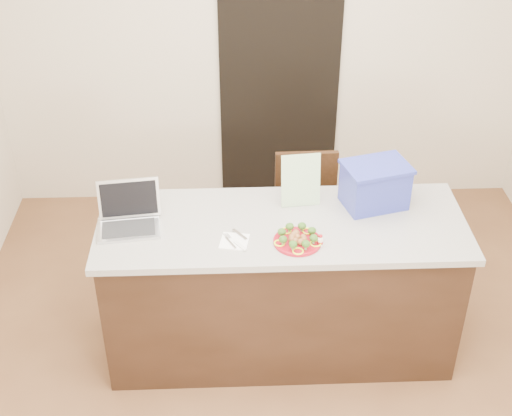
{
  "coord_description": "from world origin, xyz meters",
  "views": [
    {
      "loc": [
        -0.28,
        -2.98,
        3.19
      ],
      "look_at": [
        -0.15,
        0.2,
        1.06
      ],
      "focal_mm": 50.0,
      "sensor_mm": 36.0,
      "label": 1
    }
  ],
  "objects_px": {
    "island": "(281,286)",
    "napkin": "(234,241)",
    "plate": "(297,241)",
    "blue_box": "(375,185)",
    "yogurt_bottle": "(320,241)",
    "laptop": "(129,214)",
    "chair": "(306,213)"
  },
  "relations": [
    {
      "from": "island",
      "to": "napkin",
      "type": "distance_m",
      "value": 0.56
    },
    {
      "from": "plate",
      "to": "blue_box",
      "type": "bearing_deg",
      "value": 37.11
    },
    {
      "from": "island",
      "to": "yogurt_bottle",
      "type": "bearing_deg",
      "value": -48.89
    },
    {
      "from": "plate",
      "to": "laptop",
      "type": "distance_m",
      "value": 0.94
    },
    {
      "from": "yogurt_bottle",
      "to": "chair",
      "type": "height_order",
      "value": "yogurt_bottle"
    },
    {
      "from": "plate",
      "to": "laptop",
      "type": "height_order",
      "value": "laptop"
    },
    {
      "from": "laptop",
      "to": "island",
      "type": "bearing_deg",
      "value": -8.75
    },
    {
      "from": "napkin",
      "to": "blue_box",
      "type": "xyz_separation_m",
      "value": [
        0.81,
        0.33,
        0.13
      ]
    },
    {
      "from": "plate",
      "to": "blue_box",
      "type": "distance_m",
      "value": 0.6
    },
    {
      "from": "plate",
      "to": "laptop",
      "type": "bearing_deg",
      "value": 166.92
    },
    {
      "from": "yogurt_bottle",
      "to": "blue_box",
      "type": "distance_m",
      "value": 0.53
    },
    {
      "from": "yogurt_bottle",
      "to": "blue_box",
      "type": "relative_size",
      "value": 0.16
    },
    {
      "from": "napkin",
      "to": "blue_box",
      "type": "height_order",
      "value": "blue_box"
    },
    {
      "from": "blue_box",
      "to": "napkin",
      "type": "bearing_deg",
      "value": -172.69
    },
    {
      "from": "island",
      "to": "blue_box",
      "type": "distance_m",
      "value": 0.82
    },
    {
      "from": "laptop",
      "to": "blue_box",
      "type": "distance_m",
      "value": 1.39
    },
    {
      "from": "island",
      "to": "blue_box",
      "type": "relative_size",
      "value": 4.94
    },
    {
      "from": "yogurt_bottle",
      "to": "laptop",
      "type": "relative_size",
      "value": 0.18
    },
    {
      "from": "island",
      "to": "laptop",
      "type": "height_order",
      "value": "laptop"
    },
    {
      "from": "yogurt_bottle",
      "to": "chair",
      "type": "xyz_separation_m",
      "value": [
        0.03,
        0.89,
        -0.42
      ]
    },
    {
      "from": "island",
      "to": "yogurt_bottle",
      "type": "relative_size",
      "value": 31.65
    },
    {
      "from": "napkin",
      "to": "blue_box",
      "type": "distance_m",
      "value": 0.88
    },
    {
      "from": "island",
      "to": "chair",
      "type": "distance_m",
      "value": 0.71
    },
    {
      "from": "napkin",
      "to": "chair",
      "type": "height_order",
      "value": "chair"
    },
    {
      "from": "blue_box",
      "to": "chair",
      "type": "distance_m",
      "value": 0.79
    },
    {
      "from": "napkin",
      "to": "yogurt_bottle",
      "type": "distance_m",
      "value": 0.46
    },
    {
      "from": "napkin",
      "to": "laptop",
      "type": "bearing_deg",
      "value": 161.72
    },
    {
      "from": "laptop",
      "to": "napkin",
      "type": "bearing_deg",
      "value": -25.12
    },
    {
      "from": "plate",
      "to": "blue_box",
      "type": "xyz_separation_m",
      "value": [
        0.47,
        0.36,
        0.12
      ]
    },
    {
      "from": "laptop",
      "to": "chair",
      "type": "height_order",
      "value": "laptop"
    },
    {
      "from": "laptop",
      "to": "plate",
      "type": "bearing_deg",
      "value": -19.92
    },
    {
      "from": "chair",
      "to": "island",
      "type": "bearing_deg",
      "value": -108.65
    }
  ]
}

